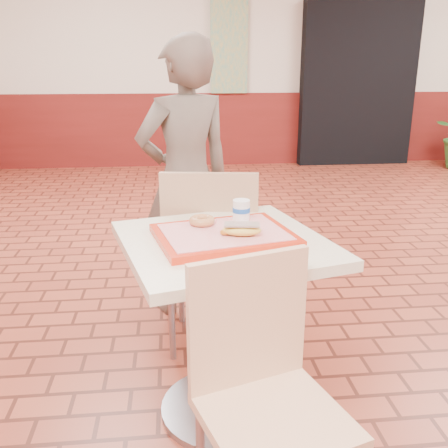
{
  "coord_description": "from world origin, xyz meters",
  "views": [
    {
      "loc": [
        -1.41,
        -2.1,
        1.4
      ],
      "look_at": [
        -1.22,
        -0.34,
        0.83
      ],
      "focal_mm": 40.0,
      "sensor_mm": 36.0,
      "label": 1
    }
  ],
  "objects": [
    {
      "name": "main_table",
      "position": [
        -1.22,
        -0.34,
        0.52
      ],
      "size": [
        0.73,
        0.73,
        0.77
      ],
      "rotation": [
        0.0,
        0.0,
        0.25
      ],
      "color": "beige",
      "rests_on": "ground"
    },
    {
      "name": "promo_poster",
      "position": [
        -0.6,
        4.94,
        1.6
      ],
      "size": [
        0.5,
        0.03,
        1.2
      ],
      "primitive_type": "cube",
      "color": "gray",
      "rests_on": "wainscot_band"
    },
    {
      "name": "serving_tray",
      "position": [
        -1.22,
        -0.34,
        0.79
      ],
      "size": [
        0.49,
        0.38,
        0.03
      ],
      "rotation": [
        0.0,
        0.0,
        0.23
      ],
      "color": "red",
      "rests_on": "main_table"
    },
    {
      "name": "customer",
      "position": [
        -1.34,
        0.64,
        0.78
      ],
      "size": [
        0.67,
        0.56,
        1.55
      ],
      "primitive_type": "imported",
      "rotation": [
        0.0,
        0.0,
        3.54
      ],
      "color": "#62574C",
      "rests_on": "ground"
    },
    {
      "name": "long_john_donut",
      "position": [
        -1.17,
        -0.39,
        0.82
      ],
      "size": [
        0.16,
        0.09,
        0.05
      ],
      "rotation": [
        0.0,
        0.0,
        -0.15
      ],
      "color": "gold",
      "rests_on": "serving_tray"
    },
    {
      "name": "corridor_doorway",
      "position": [
        1.2,
        4.88,
        1.1
      ],
      "size": [
        1.6,
        0.22,
        2.2
      ],
      "primitive_type": "cube",
      "color": "black",
      "rests_on": "ground"
    },
    {
      "name": "paper_cup",
      "position": [
        -1.14,
        -0.22,
        0.85
      ],
      "size": [
        0.07,
        0.07,
        0.09
      ],
      "rotation": [
        0.0,
        0.0,
        -0.29
      ],
      "color": "white",
      "rests_on": "serving_tray"
    },
    {
      "name": "chair_main_back",
      "position": [
        -1.24,
        0.15,
        0.53
      ],
      "size": [
        0.49,
        0.49,
        0.95
      ],
      "rotation": [
        0.0,
        0.0,
        3.0
      ],
      "color": "tan",
      "rests_on": "ground"
    },
    {
      "name": "chair_main_front",
      "position": [
        -1.16,
        -0.84,
        0.48
      ],
      "size": [
        0.5,
        0.5,
        0.86
      ],
      "rotation": [
        0.0,
        0.0,
        0.31
      ],
      "color": "#DFAF86",
      "rests_on": "ground"
    },
    {
      "name": "ring_donut",
      "position": [
        -1.3,
        -0.25,
        0.82
      ],
      "size": [
        0.13,
        0.13,
        0.03
      ],
      "primitive_type": "torus",
      "rotation": [
        0.0,
        0.0,
        0.39
      ],
      "color": "#BA7643",
      "rests_on": "serving_tray"
    }
  ]
}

